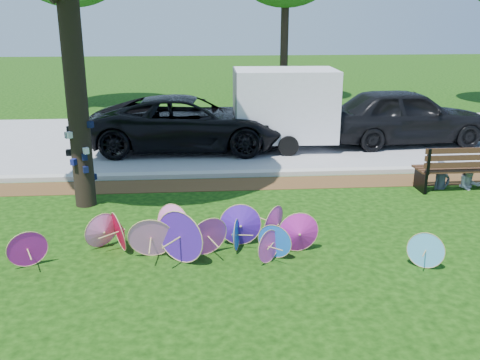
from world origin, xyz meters
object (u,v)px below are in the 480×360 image
at_px(black_van, 189,123).
at_px(park_bench, 458,167).
at_px(person_left, 444,162).
at_px(person_right, 472,163).
at_px(parasol_pile, 203,234).
at_px(dark_pickup, 405,116).
at_px(cargo_trailer, 285,105).

relative_size(black_van, park_bench, 2.83).
distance_m(park_bench, person_left, 0.37).
bearing_deg(person_right, parasol_pile, -155.05).
distance_m(black_van, dark_pickup, 6.82).
distance_m(parasol_pile, person_right, 7.17).
bearing_deg(person_left, dark_pickup, 62.59).
distance_m(dark_pickup, park_bench, 4.63).
relative_size(cargo_trailer, park_bench, 1.46).
bearing_deg(person_left, black_van, 126.64).
distance_m(parasol_pile, cargo_trailer, 7.93).
xyz_separation_m(black_van, cargo_trailer, (2.93, -0.08, 0.54)).
relative_size(park_bench, person_left, 1.59).
bearing_deg(person_left, person_right, -17.78).
bearing_deg(cargo_trailer, person_right, -46.45).
bearing_deg(dark_pickup, person_right, 174.93).
xyz_separation_m(parasol_pile, cargo_trailer, (2.60, 7.43, 0.98)).
bearing_deg(person_right, park_bench, -173.24).
distance_m(dark_pickup, person_right, 4.55).
relative_size(cargo_trailer, person_left, 2.32).
bearing_deg(cargo_trailer, black_van, -179.94).
height_order(dark_pickup, park_bench, dark_pickup).
bearing_deg(black_van, parasol_pile, -175.29).
relative_size(parasol_pile, person_left, 5.53).
height_order(parasol_pile, dark_pickup, dark_pickup).
distance_m(black_van, person_left, 7.44).
bearing_deg(dark_pickup, black_van, 87.65).
height_order(black_van, cargo_trailer, cargo_trailer).
bearing_deg(black_van, dark_pickup, -85.97).
bearing_deg(person_right, person_left, 178.63).
xyz_separation_m(parasol_pile, person_left, (5.72, 3.18, 0.28)).
xyz_separation_m(park_bench, person_left, (-0.35, 0.05, 0.11)).
xyz_separation_m(parasol_pile, black_van, (-0.33, 7.50, 0.44)).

